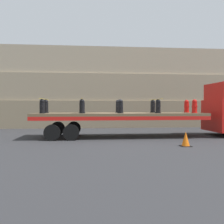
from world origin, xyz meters
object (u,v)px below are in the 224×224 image
object	(u,v)px
fire_hydrant_black_far_3	(153,106)
fire_hydrant_red_near_4	(195,106)
fire_hydrant_black_far_1	(82,106)
fire_hydrant_black_near_2	(121,106)
fire_hydrant_black_near_0	(42,106)
fire_hydrant_black_far_2	(118,106)
flatbed_trailer	(110,117)
traffic_cone	(186,139)
fire_hydrant_black_far_0	(46,106)
fire_hydrant_black_near_1	(82,106)
fire_hydrant_red_far_4	(187,106)
fire_hydrant_black_near_3	(158,106)

from	to	relation	value
fire_hydrant_black_far_3	fire_hydrant_red_near_4	xyz separation A→B (m)	(2.10, -1.14, 0.00)
fire_hydrant_black_far_1	fire_hydrant_black_near_2	xyz separation A→B (m)	(2.10, -1.14, 0.00)
fire_hydrant_black_near_0	fire_hydrant_black_far_1	xyz separation A→B (m)	(2.10, 1.14, 0.00)
fire_hydrant_black_far_2	flatbed_trailer	bearing A→B (deg)	-132.40
fire_hydrant_black_far_3	traffic_cone	size ratio (longest dim) A/B	1.20
flatbed_trailer	fire_hydrant_black_near_0	distance (m)	3.77
fire_hydrant_black_far_0	fire_hydrant_black_near_1	xyz separation A→B (m)	(2.10, -1.14, 0.00)
fire_hydrant_black_near_0	fire_hydrant_red_far_4	bearing A→B (deg)	7.72
flatbed_trailer	fire_hydrant_black_far_2	size ratio (longest dim) A/B	12.45
fire_hydrant_black_far_0	fire_hydrant_black_near_3	distance (m)	6.39
fire_hydrant_black_near_1	fire_hydrant_black_near_2	world-z (taller)	same
fire_hydrant_red_far_4	fire_hydrant_black_near_2	bearing A→B (deg)	-164.83
fire_hydrant_red_near_4	fire_hydrant_red_far_4	size ratio (longest dim) A/B	1.00
fire_hydrant_black_near_0	fire_hydrant_black_near_1	world-z (taller)	same
fire_hydrant_black_near_2	fire_hydrant_black_far_3	xyz separation A→B (m)	(2.10, 1.14, 0.00)
fire_hydrant_black_near_2	fire_hydrant_black_near_3	xyz separation A→B (m)	(2.10, 0.00, 0.00)
fire_hydrant_black_far_0	fire_hydrant_black_far_3	world-z (taller)	same
fire_hydrant_black_near_3	traffic_cone	bearing A→B (deg)	-82.61
fire_hydrant_black_far_1	traffic_cone	world-z (taller)	fire_hydrant_black_far_1
flatbed_trailer	fire_hydrant_black_near_2	size ratio (longest dim) A/B	12.45
fire_hydrant_red_near_4	traffic_cone	bearing A→B (deg)	-119.66
fire_hydrant_black_far_2	traffic_cone	size ratio (longest dim) A/B	1.20
fire_hydrant_black_near_0	fire_hydrant_black_far_0	size ratio (longest dim) A/B	1.00
fire_hydrant_black_far_2	fire_hydrant_black_far_3	size ratio (longest dim) A/B	1.00
fire_hydrant_black_near_3	fire_hydrant_black_near_2	bearing A→B (deg)	180.00
fire_hydrant_black_near_0	fire_hydrant_black_far_3	xyz separation A→B (m)	(6.29, 1.14, 0.00)
flatbed_trailer	fire_hydrant_black_far_0	distance (m)	3.77
fire_hydrant_black_far_0	fire_hydrant_black_near_0	bearing A→B (deg)	-90.00
fire_hydrant_black_far_1	traffic_cone	size ratio (longest dim) A/B	1.20
fire_hydrant_black_far_1	fire_hydrant_black_far_3	size ratio (longest dim) A/B	1.00
fire_hydrant_black_far_1	fire_hydrant_black_near_3	xyz separation A→B (m)	(4.19, -1.14, 0.00)
fire_hydrant_black_far_0	fire_hydrant_red_far_4	xyz separation A→B (m)	(8.38, 0.00, 0.00)
fire_hydrant_black_near_2	fire_hydrant_red_near_4	world-z (taller)	same
fire_hydrant_red_near_4	fire_hydrant_black_near_0	bearing A→B (deg)	180.00
flatbed_trailer	fire_hydrant_black_near_0	bearing A→B (deg)	-171.21
fire_hydrant_red_far_4	fire_hydrant_black_far_1	bearing A→B (deg)	180.00
fire_hydrant_black_far_2	fire_hydrant_black_far_3	distance (m)	2.10
fire_hydrant_red_far_4	fire_hydrant_black_far_3	bearing A→B (deg)	180.00
fire_hydrant_black_far_0	fire_hydrant_black_near_1	world-z (taller)	same
fire_hydrant_black_near_3	fire_hydrant_black_far_3	bearing A→B (deg)	90.00
fire_hydrant_black_near_0	fire_hydrant_black_near_2	xyz separation A→B (m)	(4.19, 0.00, 0.00)
fire_hydrant_black_near_3	fire_hydrant_black_near_0	bearing A→B (deg)	180.00
fire_hydrant_black_far_2	fire_hydrant_red_near_4	xyz separation A→B (m)	(4.19, -1.14, 0.00)
fire_hydrant_black_near_2	fire_hydrant_black_near_3	distance (m)	2.10
fire_hydrant_black_far_1	fire_hydrant_black_near_2	size ratio (longest dim) A/B	1.00
fire_hydrant_black_near_0	fire_hydrant_black_far_2	size ratio (longest dim) A/B	1.00
flatbed_trailer	fire_hydrant_black_far_0	size ratio (longest dim) A/B	12.45
fire_hydrant_red_near_4	fire_hydrant_black_far_2	bearing A→B (deg)	164.83
fire_hydrant_black_near_2	fire_hydrant_black_far_3	bearing A→B (deg)	28.47
fire_hydrant_black_far_1	fire_hydrant_black_near_0	bearing A→B (deg)	-151.53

